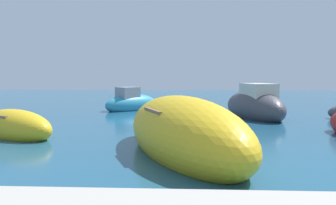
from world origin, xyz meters
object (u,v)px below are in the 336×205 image
(moored_boat_1, at_px, (255,106))
(moored_boat_3, at_px, (131,103))
(moored_boat_0, at_px, (14,127))
(moored_boat_4, at_px, (183,133))

(moored_boat_1, height_order, moored_boat_3, moored_boat_1)
(moored_boat_0, height_order, moored_boat_4, moored_boat_4)
(moored_boat_3, bearing_deg, moored_boat_1, -71.79)
(moored_boat_0, xyz_separation_m, moored_boat_3, (2.67, 9.08, 0.08))
(moored_boat_3, distance_m, moored_boat_4, 11.85)
(moored_boat_0, relative_size, moored_boat_4, 0.56)
(moored_boat_0, bearing_deg, moored_boat_3, 103.63)
(moored_boat_3, bearing_deg, moored_boat_4, -120.78)
(moored_boat_0, height_order, moored_boat_1, moored_boat_1)
(moored_boat_0, bearing_deg, moored_boat_1, 61.94)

